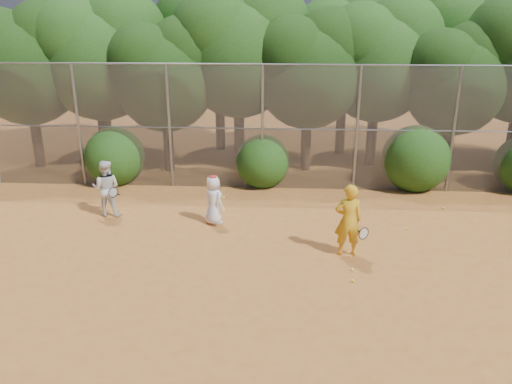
{
  "coord_description": "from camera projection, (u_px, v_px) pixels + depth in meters",
  "views": [
    {
      "loc": [
        -0.3,
        -9.65,
        5.47
      ],
      "look_at": [
        -1.0,
        2.5,
        1.1
      ],
      "focal_mm": 35.0,
      "sensor_mm": 36.0,
      "label": 1
    }
  ],
  "objects": [
    {
      "name": "tree_3",
      "position": [
        240.0,
        45.0,
        17.83
      ],
      "size": [
        4.89,
        4.26,
        6.7
      ],
      "color": "black",
      "rests_on": "ground"
    },
    {
      "name": "player_teen",
      "position": [
        214.0,
        200.0,
        13.54
      ],
      "size": [
        0.79,
        0.77,
        1.4
      ],
      "rotation": [
        0.0,
        0.0,
        2.41
      ],
      "color": "white",
      "rests_on": "ground"
    },
    {
      "name": "tree_9",
      "position": [
        96.0,
        43.0,
        20.05
      ],
      "size": [
        4.83,
        4.2,
        6.62
      ],
      "color": "black",
      "rests_on": "ground"
    },
    {
      "name": "tree_10",
      "position": [
        220.0,
        36.0,
        19.87
      ],
      "size": [
        5.15,
        4.48,
        7.06
      ],
      "color": "black",
      "rests_on": "ground"
    },
    {
      "name": "tree_0",
      "position": [
        27.0,
        59.0,
        17.64
      ],
      "size": [
        4.38,
        3.81,
        6.0
      ],
      "color": "black",
      "rests_on": "ground"
    },
    {
      "name": "tree_4",
      "position": [
        310.0,
        65.0,
        17.34
      ],
      "size": [
        4.19,
        3.64,
        5.73
      ],
      "color": "black",
      "rests_on": "ground"
    },
    {
      "name": "tree_1",
      "position": [
        101.0,
        52.0,
        17.89
      ],
      "size": [
        4.64,
        4.03,
        6.35
      ],
      "color": "black",
      "rests_on": "ground"
    },
    {
      "name": "ball_0",
      "position": [
        362.0,
        238.0,
        12.81
      ],
      "size": [
        0.07,
        0.07,
        0.07
      ],
      "primitive_type": "sphere",
      "color": "yellow",
      "rests_on": "ground"
    },
    {
      "name": "ball_1",
      "position": [
        407.0,
        229.0,
        13.34
      ],
      "size": [
        0.07,
        0.07,
        0.07
      ],
      "primitive_type": "sphere",
      "color": "yellow",
      "rests_on": "ground"
    },
    {
      "name": "player_white",
      "position": [
        106.0,
        188.0,
        14.09
      ],
      "size": [
        0.87,
        0.73,
        1.62
      ],
      "rotation": [
        0.0,
        0.0,
        3.17
      ],
      "color": "silver",
      "rests_on": "ground"
    },
    {
      "name": "tree_6",
      "position": [
        457.0,
        76.0,
        16.97
      ],
      "size": [
        3.86,
        3.36,
        5.29
      ],
      "color": "black",
      "rests_on": "ground"
    },
    {
      "name": "ball_4",
      "position": [
        444.0,
        208.0,
        14.75
      ],
      "size": [
        0.07,
        0.07,
        0.07
      ],
      "primitive_type": "sphere",
      "color": "yellow",
      "rests_on": "ground"
    },
    {
      "name": "fence_back",
      "position": [
        290.0,
        127.0,
        15.85
      ],
      "size": [
        20.05,
        0.09,
        4.03
      ],
      "color": "gray",
      "rests_on": "ground"
    },
    {
      "name": "ball_2",
      "position": [
        352.0,
        270.0,
        11.22
      ],
      "size": [
        0.07,
        0.07,
        0.07
      ],
      "primitive_type": "sphere",
      "color": "yellow",
      "rests_on": "ground"
    },
    {
      "name": "bush_1",
      "position": [
        263.0,
        159.0,
        16.57
      ],
      "size": [
        1.8,
        1.8,
        1.8
      ],
      "primitive_type": "sphere",
      "color": "#194010",
      "rests_on": "ground"
    },
    {
      "name": "ball_3",
      "position": [
        353.0,
        281.0,
        10.75
      ],
      "size": [
        0.07,
        0.07,
        0.07
      ],
      "primitive_type": "sphere",
      "color": "yellow",
      "rests_on": "ground"
    },
    {
      "name": "ground",
      "position": [
        295.0,
        279.0,
        10.9
      ],
      "size": [
        80.0,
        80.0,
        0.0
      ],
      "primitive_type": "plane",
      "color": "#9F5A24",
      "rests_on": "ground"
    },
    {
      "name": "bush_2",
      "position": [
        416.0,
        156.0,
        16.23
      ],
      "size": [
        2.2,
        2.2,
        2.2
      ],
      "primitive_type": "sphere",
      "color": "#194010",
      "rests_on": "ground"
    },
    {
      "name": "tree_12",
      "position": [
        461.0,
        39.0,
        19.58
      ],
      "size": [
        5.02,
        4.37,
        6.88
      ],
      "color": "black",
      "rests_on": "ground"
    },
    {
      "name": "bush_0",
      "position": [
        115.0,
        154.0,
        16.81
      ],
      "size": [
        2.0,
        2.0,
        2.0
      ],
      "primitive_type": "sphere",
      "color": "#194010",
      "rests_on": "ground"
    },
    {
      "name": "player_yellow",
      "position": [
        348.0,
        220.0,
        11.7
      ],
      "size": [
        0.83,
        0.54,
        1.78
      ],
      "rotation": [
        0.0,
        0.0,
        3.25
      ],
      "color": "gold",
      "rests_on": "ground"
    },
    {
      "name": "tree_11",
      "position": [
        347.0,
        49.0,
        19.38
      ],
      "size": [
        4.64,
        4.03,
        6.35
      ],
      "color": "black",
      "rests_on": "ground"
    },
    {
      "name": "tree_5",
      "position": [
        379.0,
        55.0,
        17.86
      ],
      "size": [
        4.51,
        3.92,
        6.17
      ],
      "color": "black",
      "rests_on": "ground"
    },
    {
      "name": "tree_2",
      "position": [
        166.0,
        71.0,
        17.29
      ],
      "size": [
        3.99,
        3.47,
        5.47
      ],
      "color": "black",
      "rests_on": "ground"
    }
  ]
}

